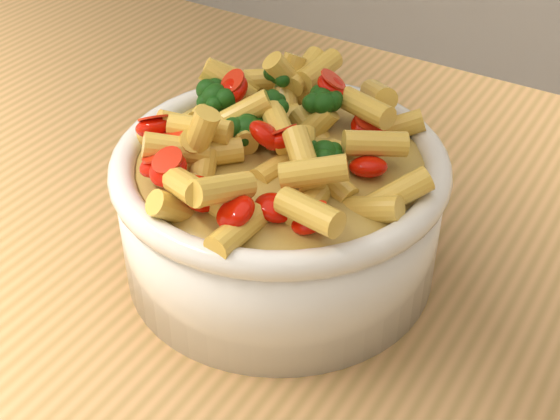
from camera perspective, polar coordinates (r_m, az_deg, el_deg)
The scene contains 3 objects.
table at distance 0.66m, azimuth -2.50°, elevation -11.20°, with size 1.20×0.80×0.90m.
serving_bowl at distance 0.56m, azimuth 0.00°, elevation 0.10°, with size 0.24×0.24×0.10m.
pasta_salad at distance 0.53m, azimuth 0.00°, elevation 5.59°, with size 0.19×0.19×0.04m.
Camera 1 is at (0.25, -0.36, 1.29)m, focal length 50.00 mm.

